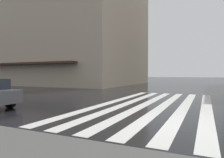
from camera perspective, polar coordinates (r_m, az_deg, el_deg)
ground_plane at (r=7.09m, az=18.77°, el=-11.98°), size 220.00×220.00×0.00m
zebra_crossing at (r=11.25m, az=12.19°, el=-6.96°), size 13.00×5.50×0.01m
haussmann_block_mid at (r=36.81m, az=-10.77°, el=16.48°), size 20.18×21.07×22.97m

